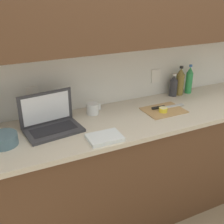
{
  "coord_description": "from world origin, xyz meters",
  "views": [
    {
      "loc": [
        -1.12,
        -1.66,
        1.83
      ],
      "look_at": [
        -0.34,
        -0.01,
        1.0
      ],
      "focal_mm": 45.0,
      "sensor_mm": 36.0,
      "label": 1
    }
  ],
  "objects": [
    {
      "name": "knife",
      "position": [
        0.13,
        0.03,
        0.94
      ],
      "size": [
        0.29,
        0.05,
        0.02
      ],
      "rotation": [
        0.0,
        0.0,
        -0.05
      ],
      "color": "silver",
      "rests_on": "cutting_board"
    },
    {
      "name": "laptop",
      "position": [
        -0.77,
        0.07,
        0.98
      ],
      "size": [
        0.4,
        0.28,
        0.25
      ],
      "rotation": [
        0.0,
        0.0,
        0.12
      ],
      "color": "#333338",
      "rests_on": "counter_unit"
    },
    {
      "name": "measuring_cup",
      "position": [
        -0.41,
        0.18,
        0.97
      ],
      "size": [
        0.11,
        0.09,
        0.09
      ],
      "color": "silver",
      "rests_on": "counter_unit"
    },
    {
      "name": "ground_plane",
      "position": [
        0.0,
        0.0,
        0.0
      ],
      "size": [
        12.0,
        12.0,
        0.0
      ],
      "primitive_type": "plane",
      "color": "#847056",
      "rests_on": "ground"
    },
    {
      "name": "wall_back",
      "position": [
        -0.0,
        0.25,
        1.56
      ],
      "size": [
        5.2,
        0.38,
        2.6
      ],
      "color": "white",
      "rests_on": "ground_plane"
    },
    {
      "name": "bottle_water_clear",
      "position": [
        0.38,
        0.24,
        1.02
      ],
      "size": [
        0.07,
        0.07,
        0.2
      ],
      "color": "#333338",
      "rests_on": "counter_unit"
    },
    {
      "name": "bottle_green_soda",
      "position": [
        0.55,
        0.24,
        1.05
      ],
      "size": [
        0.06,
        0.06,
        0.26
      ],
      "color": "#2D934C",
      "rests_on": "counter_unit"
    },
    {
      "name": "lemon_half_cut",
      "position": [
        0.09,
        -0.04,
        0.95
      ],
      "size": [
        0.07,
        0.07,
        0.03
      ],
      "color": "yellow",
      "rests_on": "cutting_board"
    },
    {
      "name": "cutting_board",
      "position": [
        0.12,
        -0.01,
        0.93
      ],
      "size": [
        0.31,
        0.24,
        0.01
      ],
      "primitive_type": "cube",
      "color": "tan",
      "rests_on": "counter_unit"
    },
    {
      "name": "counter_unit",
      "position": [
        0.02,
        0.0,
        0.47
      ],
      "size": [
        2.53,
        0.64,
        0.92
      ],
      "color": "brown",
      "rests_on": "ground_plane"
    },
    {
      "name": "dish_towel",
      "position": [
        -0.49,
        -0.22,
        0.94
      ],
      "size": [
        0.22,
        0.17,
        0.02
      ],
      "primitive_type": "cube",
      "rotation": [
        0.0,
        0.0,
        -0.02
      ],
      "color": "white",
      "rests_on": "counter_unit"
    },
    {
      "name": "bottle_oil_tall",
      "position": [
        0.45,
        0.24,
        1.04
      ],
      "size": [
        0.07,
        0.07,
        0.26
      ],
      "color": "olive",
      "rests_on": "counter_unit"
    },
    {
      "name": "bowl_white",
      "position": [
        -1.09,
        -0.01,
        0.96
      ],
      "size": [
        0.18,
        0.18,
        0.07
      ],
      "color": "slate",
      "rests_on": "counter_unit"
    }
  ]
}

